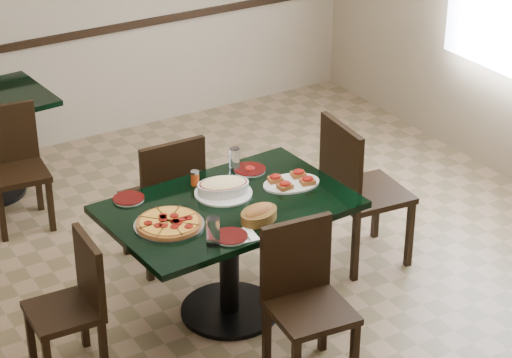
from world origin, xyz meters
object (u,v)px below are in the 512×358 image
main_table (229,231)px  pepperoni_pizza (169,223)px  back_chair_near (14,160)px  chair_far (167,195)px  chair_right (356,184)px  bruschetta_platter (291,181)px  chair_near (304,293)px  bread_basket (259,214)px  lasagna_casserole (223,187)px  chair_left (75,299)px

main_table → pepperoni_pizza: (-0.40, -0.05, 0.20)m
back_chair_near → chair_far: bearing=-53.6°
chair_right → bruschetta_platter: chair_right is taller
chair_near → back_chair_near: bearing=113.9°
chair_far → pepperoni_pizza: size_ratio=2.36×
chair_right → main_table: bearing=100.9°
bread_basket → lasagna_casserole: bearing=74.9°
chair_near → chair_right: size_ratio=0.88×
main_table → back_chair_near: size_ratio=1.71×
lasagna_casserole → bread_basket: 0.38m
chair_far → chair_right: chair_right is taller
main_table → bruschetta_platter: bearing=-1.7°
chair_right → bread_basket: size_ratio=3.60×
back_chair_near → bread_basket: bread_basket is taller
main_table → bread_basket: size_ratio=5.20×
chair_right → chair_left: size_ratio=1.26×
chair_far → chair_near: 1.35m
bruschetta_platter → pepperoni_pizza: bearing=-167.4°
pepperoni_pizza → bread_basket: bread_basket is taller
lasagna_casserole → bruschetta_platter: bearing=1.1°
chair_far → chair_near: bearing=97.4°
chair_left → bread_basket: size_ratio=2.87×
lasagna_casserole → chair_near: bearing=-70.7°
bread_basket → bruschetta_platter: bread_basket is taller
chair_right → lasagna_casserole: chair_right is taller
lasagna_casserole → chair_right: bearing=14.4°
bruschetta_platter → chair_far: bearing=135.7°
bread_basket → back_chair_near: bearing=93.1°
chair_near → bruschetta_platter: size_ratio=2.32×
main_table → bruschetta_platter: size_ratio=3.78×
chair_near → chair_right: 1.19m
bread_basket → main_table: bearing=83.8°
chair_right → chair_left: bearing=98.5°
chair_right → bruschetta_platter: bearing=104.0°
chair_left → back_chair_near: back_chair_near is taller
back_chair_near → pepperoni_pizza: (0.30, -1.81, 0.30)m
lasagna_casserole → bruschetta_platter: size_ratio=0.91×
main_table → bread_basket: 0.34m
chair_far → lasagna_casserole: (0.10, -0.55, 0.28)m
chair_near → back_chair_near: 2.55m
chair_far → back_chair_near: 1.26m
pepperoni_pizza → bruschetta_platter: 0.85m
chair_near → lasagna_casserole: 0.85m
chair_near → bread_basket: 0.51m
chair_near → back_chair_near: (-0.79, 2.43, -0.03)m
lasagna_casserole → bruschetta_platter: lasagna_casserole is taller
chair_far → chair_near: (0.15, -1.34, -0.02)m
chair_near → bread_basket: chair_near is taller
back_chair_near → bread_basket: 2.17m
main_table → chair_near: 0.68m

